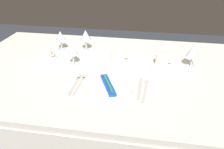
{
  "coord_description": "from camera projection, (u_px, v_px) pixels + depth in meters",
  "views": [
    {
      "loc": [
        0.23,
        -1.25,
        1.39
      ],
      "look_at": [
        0.04,
        -0.1,
        0.76
      ],
      "focal_mm": 38.31,
      "sensor_mm": 36.0,
      "label": 1
    }
  ],
  "objects": [
    {
      "name": "toothbrush_package",
      "position": [
        108.0,
        85.0,
        1.22
      ],
      "size": [
        0.12,
        0.21,
        0.02
      ],
      "color": "blue",
      "rests_on": "dinner_plate"
    },
    {
      "name": "wine_glass_right",
      "position": [
        86.0,
        36.0,
        1.64
      ],
      "size": [
        0.07,
        0.07,
        0.15
      ],
      "color": "silver",
      "rests_on": "dining_table"
    },
    {
      "name": "fork_outer",
      "position": [
        80.0,
        84.0,
        1.27
      ],
      "size": [
        0.02,
        0.22,
        0.0
      ],
      "color": "beige",
      "rests_on": "dining_table"
    },
    {
      "name": "spoon_soup",
      "position": [
        146.0,
        88.0,
        1.23
      ],
      "size": [
        0.03,
        0.23,
        0.01
      ],
      "color": "beige",
      "rests_on": "dining_table"
    },
    {
      "name": "dinner_plate",
      "position": [
        108.0,
        87.0,
        1.23
      ],
      "size": [
        0.25,
        0.25,
        0.02
      ],
      "primitive_type": "cylinder",
      "color": "white",
      "rests_on": "dining_table"
    },
    {
      "name": "dining_table",
      "position": [
        109.0,
        81.0,
        1.47
      ],
      "size": [
        1.8,
        1.11,
        0.74
      ],
      "color": "silver",
      "rests_on": "ground"
    },
    {
      "name": "wine_glass_far",
      "position": [
        73.0,
        50.0,
        1.44
      ],
      "size": [
        0.07,
        0.07,
        0.14
      ],
      "color": "silver",
      "rests_on": "dining_table"
    },
    {
      "name": "saucer_left",
      "position": [
        46.0,
        58.0,
        1.56
      ],
      "size": [
        0.14,
        0.14,
        0.01
      ],
      "primitive_type": "cylinder",
      "color": "white",
      "rests_on": "dining_table"
    },
    {
      "name": "saucer_right",
      "position": [
        118.0,
        60.0,
        1.53
      ],
      "size": [
        0.13,
        0.13,
        0.01
      ],
      "primitive_type": "cylinder",
      "color": "white",
      "rests_on": "dining_table"
    },
    {
      "name": "wine_glass_left",
      "position": [
        61.0,
        37.0,
        1.65
      ],
      "size": [
        0.07,
        0.07,
        0.14
      ],
      "color": "silver",
      "rests_on": "dining_table"
    },
    {
      "name": "coffee_cup_right",
      "position": [
        118.0,
        54.0,
        1.51
      ],
      "size": [
        0.11,
        0.09,
        0.07
      ],
      "color": "white",
      "rests_on": "saucer_right"
    },
    {
      "name": "fork_inner",
      "position": [
        75.0,
        84.0,
        1.27
      ],
      "size": [
        0.02,
        0.21,
        0.0
      ],
      "color": "beige",
      "rests_on": "dining_table"
    },
    {
      "name": "dinner_knife",
      "position": [
        140.0,
        89.0,
        1.22
      ],
      "size": [
        0.02,
        0.22,
        0.0
      ],
      "color": "beige",
      "rests_on": "dining_table"
    },
    {
      "name": "coffee_cup_far",
      "position": [
        162.0,
        59.0,
        1.44
      ],
      "size": [
        0.1,
        0.08,
        0.07
      ],
      "color": "white",
      "rests_on": "saucer_far"
    },
    {
      "name": "wine_glass_centre",
      "position": [
        193.0,
        52.0,
        1.41
      ],
      "size": [
        0.07,
        0.07,
        0.13
      ],
      "color": "silver",
      "rests_on": "dining_table"
    },
    {
      "name": "coffee_cup_left",
      "position": [
        45.0,
        53.0,
        1.54
      ],
      "size": [
        0.11,
        0.08,
        0.06
      ],
      "color": "white",
      "rests_on": "saucer_left"
    },
    {
      "name": "saucer_far",
      "position": [
        161.0,
        65.0,
        1.46
      ],
      "size": [
        0.13,
        0.13,
        0.01
      ],
      "primitive_type": "cylinder",
      "color": "white",
      "rests_on": "dining_table"
    }
  ]
}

